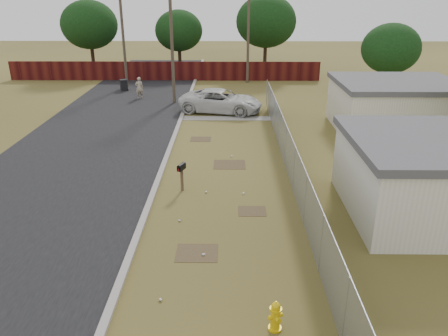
{
  "coord_description": "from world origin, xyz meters",
  "views": [
    {
      "loc": [
        0.25,
        -17.45,
        8.2
      ],
      "look_at": [
        0.06,
        -0.14,
        1.1
      ],
      "focal_mm": 35.0,
      "sensor_mm": 36.0,
      "label": 1
    }
  ],
  "objects_px": {
    "pickup_truck": "(221,101)",
    "trash_bin": "(124,85)",
    "fire_hydrant": "(275,316)",
    "mailbox": "(182,169)",
    "pedestrian": "(139,88)"
  },
  "relations": [
    {
      "from": "pickup_truck",
      "to": "trash_bin",
      "type": "xyz_separation_m",
      "value": [
        -8.6,
        7.12,
        -0.32
      ]
    },
    {
      "from": "mailbox",
      "to": "pedestrian",
      "type": "bearing_deg",
      "value": 106.52
    },
    {
      "from": "pedestrian",
      "to": "trash_bin",
      "type": "height_order",
      "value": "pedestrian"
    },
    {
      "from": "pickup_truck",
      "to": "pedestrian",
      "type": "xyz_separation_m",
      "value": [
        -6.67,
        4.22,
        0.05
      ]
    },
    {
      "from": "pickup_truck",
      "to": "fire_hydrant",
      "type": "bearing_deg",
      "value": -162.83
    },
    {
      "from": "pickup_truck",
      "to": "mailbox",
      "type": "bearing_deg",
      "value": -173.84
    },
    {
      "from": "pedestrian",
      "to": "trash_bin",
      "type": "relative_size",
      "value": 1.79
    },
    {
      "from": "fire_hydrant",
      "to": "mailbox",
      "type": "relative_size",
      "value": 0.7
    },
    {
      "from": "fire_hydrant",
      "to": "pickup_truck",
      "type": "xyz_separation_m",
      "value": [
        -1.78,
        21.73,
        0.4
      ]
    },
    {
      "from": "mailbox",
      "to": "fire_hydrant",
      "type": "bearing_deg",
      "value": -68.89
    },
    {
      "from": "fire_hydrant",
      "to": "mailbox",
      "type": "height_order",
      "value": "mailbox"
    },
    {
      "from": "mailbox",
      "to": "pedestrian",
      "type": "relative_size",
      "value": 0.74
    },
    {
      "from": "fire_hydrant",
      "to": "trash_bin",
      "type": "relative_size",
      "value": 0.92
    },
    {
      "from": "mailbox",
      "to": "pickup_truck",
      "type": "distance_m",
      "value": 13.39
    },
    {
      "from": "fire_hydrant",
      "to": "pickup_truck",
      "type": "distance_m",
      "value": 21.81
    }
  ]
}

